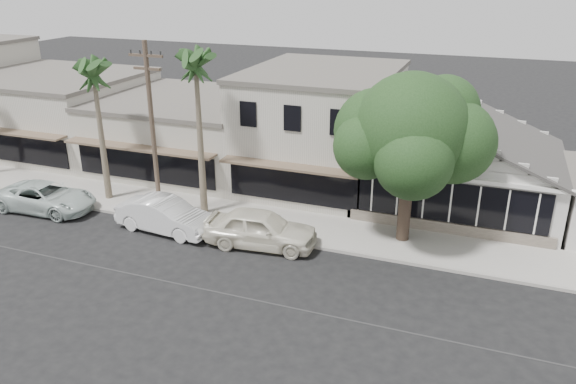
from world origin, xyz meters
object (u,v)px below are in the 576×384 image
at_px(car_0, 261,228).
at_px(car_2, 46,197).
at_px(car_1, 165,215).
at_px(utility_pole, 153,129).
at_px(shade_tree, 410,133).

relative_size(car_0, car_2, 0.97).
bearing_deg(car_1, utility_pole, 48.62).
distance_m(car_0, car_2, 12.30).
bearing_deg(shade_tree, utility_pole, -169.99).
bearing_deg(shade_tree, car_2, -170.07).
distance_m(car_1, shade_tree, 12.30).
bearing_deg(car_0, car_1, 85.87).
distance_m(car_1, car_2, 7.29).
xyz_separation_m(car_2, shade_tree, (18.32, 3.21, 4.52)).
bearing_deg(car_1, car_2, 95.72).
xyz_separation_m(utility_pole, shade_tree, (12.00, 2.12, 0.48)).
xyz_separation_m(utility_pole, car_0, (5.98, -0.88, -3.90)).
bearing_deg(car_0, shade_tree, -69.54).
bearing_deg(car_2, shade_tree, -82.30).
height_order(utility_pole, shade_tree, utility_pole).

